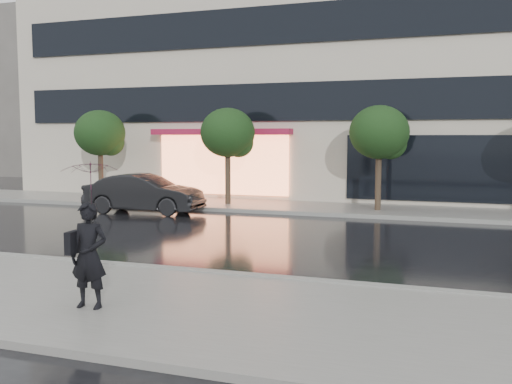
% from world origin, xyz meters
% --- Properties ---
extents(ground, '(120.00, 120.00, 0.00)m').
position_xyz_m(ground, '(0.00, 0.00, 0.00)').
color(ground, black).
rests_on(ground, ground).
extents(sidewalk_near, '(60.00, 4.50, 0.12)m').
position_xyz_m(sidewalk_near, '(0.00, -3.25, 0.06)').
color(sidewalk_near, slate).
rests_on(sidewalk_near, ground).
extents(sidewalk_far, '(60.00, 3.50, 0.12)m').
position_xyz_m(sidewalk_far, '(0.00, 10.25, 0.06)').
color(sidewalk_far, slate).
rests_on(sidewalk_far, ground).
extents(curb_near, '(60.00, 0.25, 0.14)m').
position_xyz_m(curb_near, '(0.00, -1.00, 0.07)').
color(curb_near, gray).
rests_on(curb_near, ground).
extents(curb_far, '(60.00, 0.25, 0.14)m').
position_xyz_m(curb_far, '(0.00, 8.50, 0.07)').
color(curb_far, gray).
rests_on(curb_far, ground).
extents(office_building, '(30.00, 12.76, 18.00)m').
position_xyz_m(office_building, '(-0.00, 17.97, 9.00)').
color(office_building, '#B8AC9C').
rests_on(office_building, ground).
extents(bg_building_left, '(14.00, 10.00, 12.00)m').
position_xyz_m(bg_building_left, '(-28.00, 26.00, 6.00)').
color(bg_building_left, '#59544F').
rests_on(bg_building_left, ground).
extents(tree_far_west, '(2.20, 2.20, 3.99)m').
position_xyz_m(tree_far_west, '(-8.94, 10.03, 2.92)').
color(tree_far_west, '#33261C').
rests_on(tree_far_west, ground).
extents(tree_mid_west, '(2.20, 2.20, 3.99)m').
position_xyz_m(tree_mid_west, '(-2.94, 10.03, 2.92)').
color(tree_mid_west, '#33261C').
rests_on(tree_mid_west, ground).
extents(tree_mid_east, '(2.20, 2.20, 3.99)m').
position_xyz_m(tree_mid_east, '(3.06, 10.03, 2.92)').
color(tree_mid_east, '#33261C').
rests_on(tree_mid_east, ground).
extents(parked_car, '(4.48, 1.79, 1.45)m').
position_xyz_m(parked_car, '(-5.25, 7.22, 0.72)').
color(parked_car, black).
rests_on(parked_car, ground).
extents(pedestrian_with_umbrella, '(0.97, 0.99, 2.34)m').
position_xyz_m(pedestrian_with_umbrella, '(0.20, -3.86, 1.62)').
color(pedestrian_with_umbrella, black).
rests_on(pedestrian_with_umbrella, sidewalk_near).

